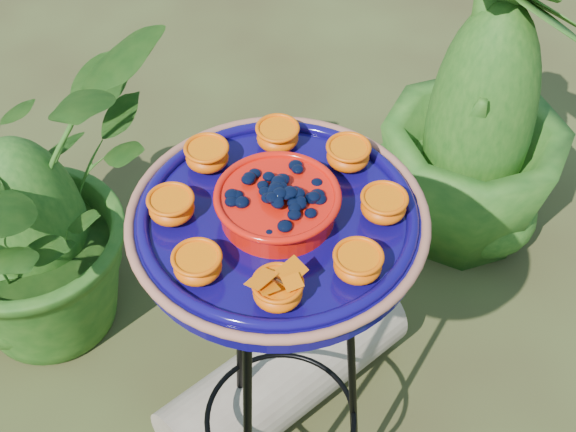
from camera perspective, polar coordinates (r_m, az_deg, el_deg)
name	(u,v)px	position (r m, az deg, el deg)	size (l,w,h in m)	color
tripod_stand	(280,357)	(1.52, -0.60, -9.96)	(0.39, 0.39, 0.88)	black
feeder_dish	(278,217)	(1.22, -0.73, -0.04)	(0.55, 0.55, 0.10)	#0D0650
driftwood_log	(285,374)	(2.00, -0.21, -11.14)	(0.21, 0.21, 0.64)	tan
shrub_back_left	(22,202)	(2.05, -18.37, 0.95)	(0.74, 0.64, 0.82)	#194813
shrub_back_right	(484,103)	(2.19, 13.74, 7.78)	(0.53, 0.53, 0.94)	#194813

